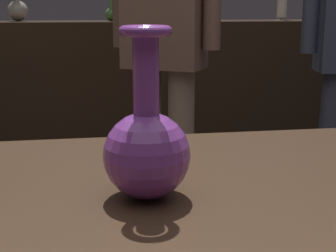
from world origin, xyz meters
name	(u,v)px	position (x,y,z in m)	size (l,w,h in m)	color
back_display_shelf	(114,107)	(0.00, 2.20, 0.49)	(2.60, 0.40, 0.99)	black
vase_centerpiece	(147,146)	(-0.07, -0.03, 0.88)	(0.12, 0.12, 0.24)	#7A388E
shelf_vase_far_right	(282,1)	(1.04, 2.28, 1.10)	(0.07, 0.07, 0.23)	silver
shelf_vase_left	(18,9)	(-0.52, 2.25, 1.06)	(0.11, 0.11, 0.21)	gray
shelf_vase_center	(112,12)	(0.00, 2.22, 1.04)	(0.07, 0.07, 0.16)	#477A38
visitor_center_back	(164,29)	(0.17, 1.33, 0.98)	(0.41, 0.32, 1.66)	#846B56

